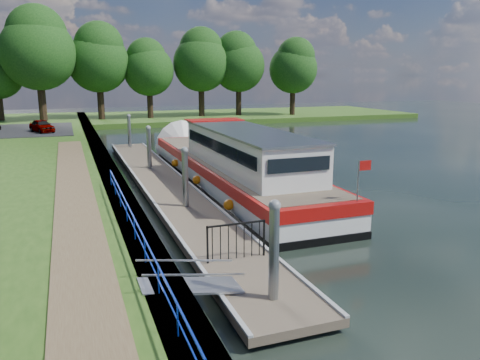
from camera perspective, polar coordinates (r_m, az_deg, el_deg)
name	(u,v)px	position (r m, az deg, el deg)	size (l,w,h in m)	color
ground	(265,304)	(12.64, 3.07, -14.86)	(160.00, 160.00, 0.00)	black
bank_edge	(110,180)	(25.92, -15.55, 0.04)	(1.10, 90.00, 0.78)	#473D2D
far_bank	(195,117)	(64.66, -5.53, 7.67)	(60.00, 18.00, 0.60)	#2B4F16
footpath	(77,210)	(18.95, -19.30, -3.49)	(1.60, 40.00, 0.05)	brown
blue_fence	(139,233)	(14.13, -12.20, -6.32)	(0.04, 18.04, 0.72)	#0C2DBF
pontoon	(165,188)	(24.37, -9.13, -0.93)	(2.50, 30.00, 0.56)	brown
mooring_piles	(164,167)	(24.14, -9.22, 1.60)	(0.30, 27.30, 3.55)	gray
gangway	(191,285)	(12.25, -6.02, -12.58)	(2.58, 1.00, 0.92)	#A5A8AD
gate_panel	(236,236)	(14.06, -0.46, -6.82)	(1.85, 0.05, 1.15)	black
barge	(227,164)	(25.66, -1.58, 1.98)	(4.36, 21.15, 4.78)	black
horizon_trees	(88,57)	(59.06, -18.08, 14.08)	(54.38, 10.03, 12.87)	#332316
car_a	(42,126)	(45.95, -23.00, 6.10)	(1.34, 3.33, 1.13)	#999999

